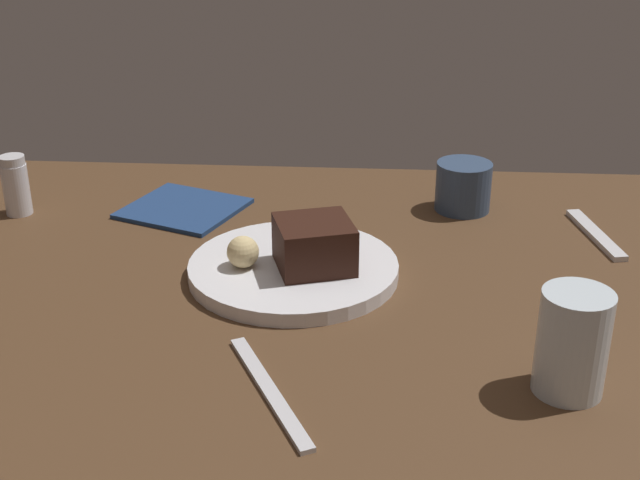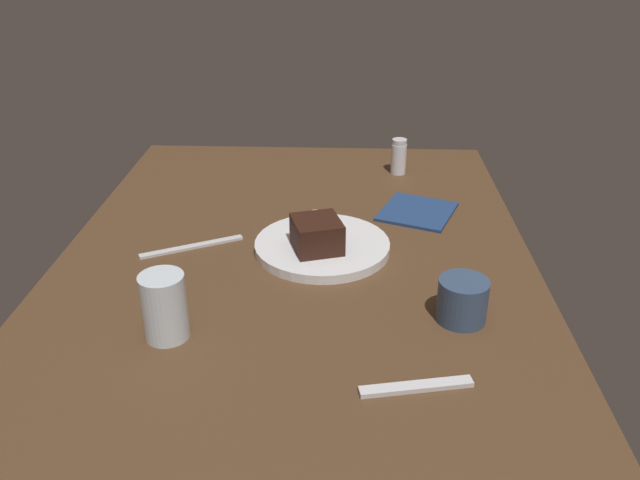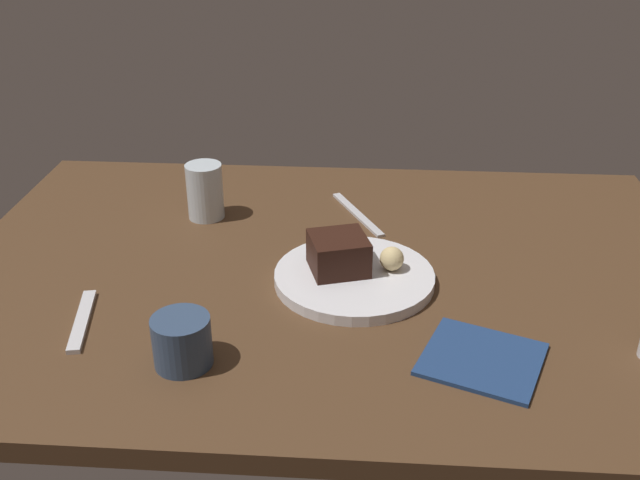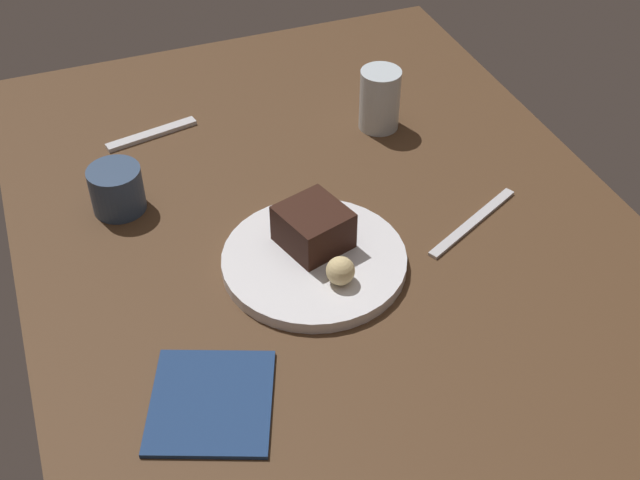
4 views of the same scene
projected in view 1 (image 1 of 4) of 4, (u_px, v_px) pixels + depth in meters
The scene contains 10 objects.
dining_table at pixel (325, 307), 96.33cm from camera, with size 120.00×84.00×3.00cm, color #4C331E.
dessert_plate at pixel (293, 269), 99.82cm from camera, with size 24.35×24.35×1.70cm, color silver.
chocolate_cake_slice at pixel (314, 244), 97.41cm from camera, with size 8.01×8.33×5.52cm, color black.
bread_roll at pixel (243, 252), 97.76cm from camera, with size 3.69×3.69×3.69cm, color #DBC184.
salt_shaker at pixel (16, 186), 115.54cm from camera, with size 3.51×3.51×8.20cm.
water_glass at pixel (572, 343), 77.05cm from camera, with size 6.46×6.46×10.00cm, color silver.
coffee_cup at pixel (463, 186), 117.15cm from camera, with size 7.51×7.51×6.70cm, color #334766.
dessert_spoon at pixel (595, 234), 110.04cm from camera, with size 15.00×1.80×0.70cm, color silver.
butter_knife at pixel (269, 391), 78.52cm from camera, with size 19.00×1.40×0.50cm, color silver.
folded_napkin at pixel (184, 208), 118.01cm from camera, with size 14.52×13.53×0.60cm, color navy.
Camera 1 is at (-5.24, 84.34, 48.36)cm, focal length 48.40 mm.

